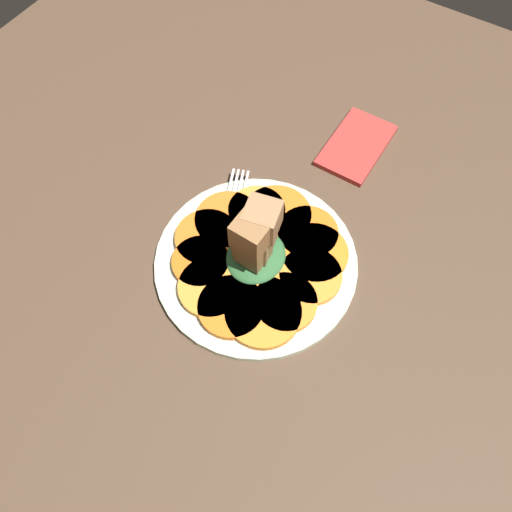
{
  "coord_description": "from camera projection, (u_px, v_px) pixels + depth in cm",
  "views": [
    {
      "loc": [
        24.52,
        15.29,
        57.08
      ],
      "look_at": [
        0.0,
        0.0,
        4.1
      ],
      "focal_mm": 35.0,
      "sensor_mm": 36.0,
      "label": 1
    }
  ],
  "objects": [
    {
      "name": "fork",
      "position": [
        228.0,
        227.0,
        0.63
      ],
      "size": [
        18.54,
        8.81,
        0.4
      ],
      "rotation": [
        0.0,
        0.0,
        0.38
      ],
      "color": "silver",
      "rests_on": "plate"
    },
    {
      "name": "napkin",
      "position": [
        356.0,
        145.0,
        0.71
      ],
      "size": [
        12.23,
        7.34,
        0.8
      ],
      "color": "#B2332D",
      "rests_on": "table_slab"
    },
    {
      "name": "carrot_slice_11",
      "position": [
        314.0,
        253.0,
        0.61
      ],
      "size": [
        8.26,
        8.26,
        0.94
      ],
      "primitive_type": "cylinder",
      "color": "orange",
      "rests_on": "plate"
    },
    {
      "name": "carrot_slice_7",
      "position": [
        231.0,
        307.0,
        0.58
      ],
      "size": [
        7.84,
        7.84,
        0.94
      ],
      "primitive_type": "cylinder",
      "color": "orange",
      "rests_on": "plate"
    },
    {
      "name": "carrot_slice_2",
      "position": [
        257.0,
        211.0,
        0.64
      ],
      "size": [
        7.38,
        7.38,
        0.94
      ],
      "primitive_type": "cylinder",
      "color": "orange",
      "rests_on": "plate"
    },
    {
      "name": "carrot_slice_3",
      "position": [
        228.0,
        220.0,
        0.63
      ],
      "size": [
        8.49,
        8.49,
        0.94
      ],
      "primitive_type": "cylinder",
      "color": "orange",
      "rests_on": "plate"
    },
    {
      "name": "center_pile",
      "position": [
        255.0,
        241.0,
        0.58
      ],
      "size": [
        7.83,
        7.05,
        9.46
      ],
      "color": "#2D6033",
      "rests_on": "plate"
    },
    {
      "name": "carrot_slice_8",
      "position": [
        263.0,
        312.0,
        0.57
      ],
      "size": [
        8.96,
        8.96,
        0.94
      ],
      "primitive_type": "cylinder",
      "color": "orange",
      "rests_on": "plate"
    },
    {
      "name": "carrot_slice_9",
      "position": [
        285.0,
        302.0,
        0.58
      ],
      "size": [
        7.47,
        7.47,
        0.94
      ],
      "primitive_type": "cylinder",
      "color": "orange",
      "rests_on": "plate"
    },
    {
      "name": "carrot_slice_4",
      "position": [
        207.0,
        238.0,
        0.62
      ],
      "size": [
        8.09,
        8.09,
        0.94
      ],
      "primitive_type": "cylinder",
      "color": "orange",
      "rests_on": "plate"
    },
    {
      "name": "carrot_slice_6",
      "position": [
        211.0,
        287.0,
        0.59
      ],
      "size": [
        7.92,
        7.92,
        0.94
      ],
      "primitive_type": "cylinder",
      "color": "orange",
      "rests_on": "plate"
    },
    {
      "name": "carrot_slice_10",
      "position": [
        310.0,
        276.0,
        0.6
      ],
      "size": [
        7.55,
        7.55,
        0.94
      ],
      "primitive_type": "cylinder",
      "color": "orange",
      "rests_on": "plate"
    },
    {
      "name": "table_slab",
      "position": [
        256.0,
        268.0,
        0.63
      ],
      "size": [
        120.0,
        120.0,
        2.0
      ],
      "primitive_type": "cube",
      "color": "#4C3828",
      "rests_on": "ground"
    },
    {
      "name": "carrot_slice_0",
      "position": [
        308.0,
        233.0,
        0.63
      ],
      "size": [
        7.68,
        7.68,
        0.94
      ],
      "primitive_type": "cylinder",
      "color": "orange",
      "rests_on": "plate"
    },
    {
      "name": "plate",
      "position": [
        256.0,
        262.0,
        0.62
      ],
      "size": [
        25.06,
        25.06,
        1.05
      ],
      "color": "beige",
      "rests_on": "table_slab"
    },
    {
      "name": "carrot_slice_1",
      "position": [
        277.0,
        215.0,
        0.64
      ],
      "size": [
        8.88,
        8.88,
        0.94
      ],
      "primitive_type": "cylinder",
      "color": "orange",
      "rests_on": "plate"
    },
    {
      "name": "carrot_slice_5",
      "position": [
        201.0,
        262.0,
        0.61
      ],
      "size": [
        6.99,
        6.99,
        0.94
      ],
      "primitive_type": "cylinder",
      "color": "orange",
      "rests_on": "plate"
    }
  ]
}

